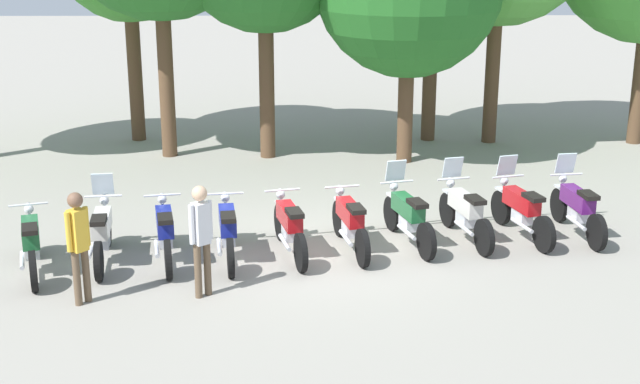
# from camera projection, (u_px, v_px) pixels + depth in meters

# --- Properties ---
(ground_plane) EXTENTS (80.00, 80.00, 0.00)m
(ground_plane) POSITION_uv_depth(u_px,v_px,m) (320.00, 250.00, 15.10)
(ground_plane) COLOR gray
(motorcycle_0) EXTENTS (0.86, 2.12, 0.99)m
(motorcycle_0) POSITION_uv_depth(u_px,v_px,m) (31.00, 243.00, 14.03)
(motorcycle_0) COLOR black
(motorcycle_0) RESTS_ON ground_plane
(motorcycle_1) EXTENTS (0.62, 2.18, 1.37)m
(motorcycle_1) POSITION_uv_depth(u_px,v_px,m) (102.00, 232.00, 14.46)
(motorcycle_1) COLOR black
(motorcycle_1) RESTS_ON ground_plane
(motorcycle_2) EXTENTS (0.70, 2.17, 0.99)m
(motorcycle_2) POSITION_uv_depth(u_px,v_px,m) (165.00, 232.00, 14.52)
(motorcycle_2) COLOR black
(motorcycle_2) RESTS_ON ground_plane
(motorcycle_3) EXTENTS (0.62, 2.18, 0.99)m
(motorcycle_3) POSITION_uv_depth(u_px,v_px,m) (228.00, 230.00, 14.59)
(motorcycle_3) COLOR black
(motorcycle_3) RESTS_ON ground_plane
(motorcycle_4) EXTENTS (0.76, 2.15, 0.99)m
(motorcycle_4) POSITION_uv_depth(u_px,v_px,m) (289.00, 226.00, 14.80)
(motorcycle_4) COLOR black
(motorcycle_4) RESTS_ON ground_plane
(motorcycle_5) EXTENTS (0.72, 2.16, 0.99)m
(motorcycle_5) POSITION_uv_depth(u_px,v_px,m) (350.00, 222.00, 15.00)
(motorcycle_5) COLOR black
(motorcycle_5) RESTS_ON ground_plane
(motorcycle_6) EXTENTS (0.83, 2.13, 1.37)m
(motorcycle_6) POSITION_uv_depth(u_px,v_px,m) (408.00, 215.00, 15.29)
(motorcycle_6) COLOR black
(motorcycle_6) RESTS_ON ground_plane
(motorcycle_7) EXTENTS (0.77, 2.15, 1.37)m
(motorcycle_7) POSITION_uv_depth(u_px,v_px,m) (465.00, 212.00, 15.48)
(motorcycle_7) COLOR black
(motorcycle_7) RESTS_ON ground_plane
(motorcycle_8) EXTENTS (0.81, 2.14, 1.37)m
(motorcycle_8) POSITION_uv_depth(u_px,v_px,m) (521.00, 209.00, 15.62)
(motorcycle_8) COLOR black
(motorcycle_8) RESTS_ON ground_plane
(motorcycle_9) EXTENTS (0.62, 2.18, 1.37)m
(motorcycle_9) POSITION_uv_depth(u_px,v_px,m) (577.00, 207.00, 15.74)
(motorcycle_9) COLOR black
(motorcycle_9) RESTS_ON ground_plane
(person_0) EXTENTS (0.32, 0.36, 1.72)m
(person_0) POSITION_uv_depth(u_px,v_px,m) (78.00, 239.00, 12.72)
(person_0) COLOR brown
(person_0) RESTS_ON ground_plane
(person_1) EXTENTS (0.36, 0.32, 1.74)m
(person_1) POSITION_uv_depth(u_px,v_px,m) (201.00, 232.00, 12.96)
(person_1) COLOR brown
(person_1) RESTS_ON ground_plane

